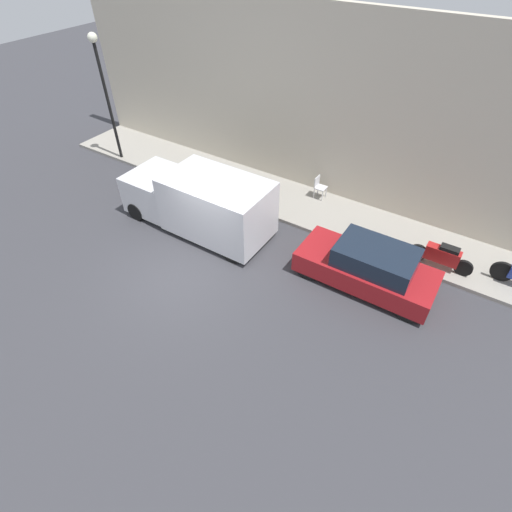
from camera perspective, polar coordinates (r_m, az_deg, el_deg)
ground_plane at (r=12.43m, az=-10.11°, el=-2.87°), size 60.00×60.00×0.00m
sidewalk at (r=15.68m, az=2.44°, el=8.66°), size 2.52×19.62×0.13m
building_facade at (r=15.36m, az=5.69°, el=21.02°), size 0.30×19.62×6.45m
parked_car at (r=12.00m, az=15.72°, el=-1.53°), size 1.64×4.00×1.41m
delivery_van at (r=13.69m, az=-8.22°, el=7.77°), size 2.05×5.31×2.08m
motorcycle_red at (r=13.34m, az=25.07°, el=0.04°), size 0.30×1.88×0.82m
scooter_silver at (r=15.70m, az=-1.99°, el=10.75°), size 0.30×2.12×0.73m
streetlamp at (r=17.97m, az=-21.08°, el=22.59°), size 0.36×0.36×4.95m
cafe_chair at (r=15.40m, az=9.01°, el=9.87°), size 0.40×0.40×0.83m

